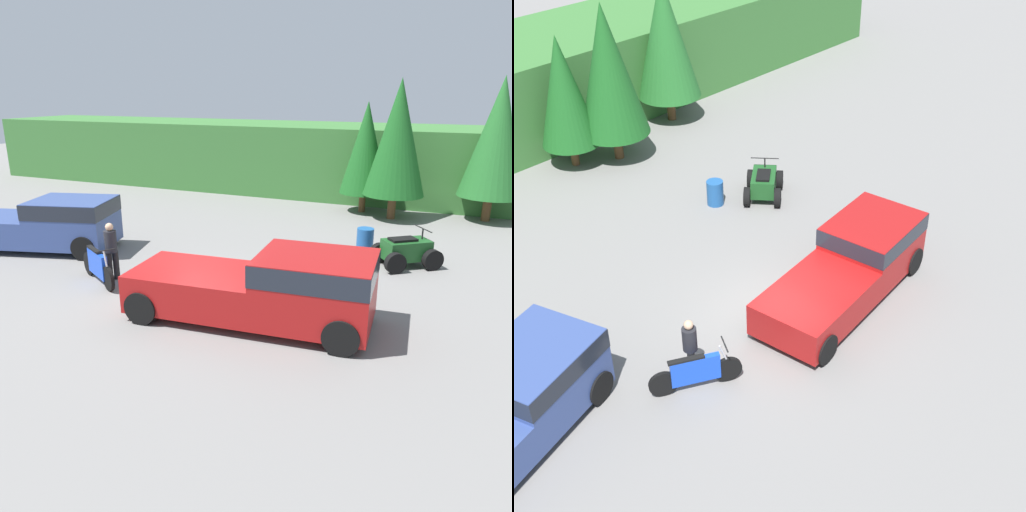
{
  "view_description": "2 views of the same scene",
  "coord_description": "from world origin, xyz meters",
  "views": [
    {
      "loc": [
        6.41,
        -11.08,
        5.44
      ],
      "look_at": [
        1.04,
        1.27,
        0.95
      ],
      "focal_mm": 35.0,
      "sensor_mm": 36.0,
      "label": 1
    },
    {
      "loc": [
        -11.65,
        -9.94,
        12.55
      ],
      "look_at": [
        1.04,
        1.27,
        0.95
      ],
      "focal_mm": 50.0,
      "sensor_mm": 36.0,
      "label": 2
    }
  ],
  "objects": [
    {
      "name": "dirt_bike",
      "position": [
        -3.38,
        -0.24,
        0.5
      ],
      "size": [
        2.06,
        1.27,
        1.21
      ],
      "rotation": [
        0.0,
        0.0,
        -0.52
      ],
      "color": "black",
      "rests_on": "ground_plane"
    },
    {
      "name": "pickup_truck_red",
      "position": [
        2.32,
        -0.74,
        0.98
      ],
      "size": [
        6.12,
        2.77,
        1.84
      ],
      "rotation": [
        0.0,
        0.0,
        0.09
      ],
      "color": "maroon",
      "rests_on": "ground_plane"
    },
    {
      "name": "tree_mid_right",
      "position": [
        7.17,
        12.35,
        3.54
      ],
      "size": [
        2.65,
        2.65,
        6.03
      ],
      "color": "brown",
      "rests_on": "ground_plane"
    },
    {
      "name": "tree_mid_left",
      "position": [
        3.31,
        11.12,
        3.5
      ],
      "size": [
        2.62,
        2.62,
        5.95
      ],
      "color": "brown",
      "rests_on": "ground_plane"
    },
    {
      "name": "quad_atv",
      "position": [
        4.76,
        4.84,
        0.5
      ],
      "size": [
        2.34,
        2.21,
        1.25
      ],
      "rotation": [
        0.0,
        0.0,
        0.65
      ],
      "color": "black",
      "rests_on": "ground_plane"
    },
    {
      "name": "steel_barrel",
      "position": [
        3.25,
        5.75,
        0.44
      ],
      "size": [
        0.58,
        0.58,
        0.88
      ],
      "color": "#1E5193",
      "rests_on": "ground_plane"
    },
    {
      "name": "tree_left",
      "position": [
        1.84,
        11.92,
        2.93
      ],
      "size": [
        2.19,
        2.19,
        4.99
      ],
      "color": "brown",
      "rests_on": "ground_plane"
    },
    {
      "name": "ground_plane",
      "position": [
        0.0,
        0.0,
        0.0
      ],
      "size": [
        80.0,
        80.0,
        0.0
      ],
      "primitive_type": "plane",
      "color": "slate"
    },
    {
      "name": "rider_person",
      "position": [
        -3.16,
        0.15,
        0.95
      ],
      "size": [
        0.51,
        0.51,
        1.75
      ],
      "rotation": [
        0.0,
        0.0,
        -0.72
      ],
      "color": "black",
      "rests_on": "ground_plane"
    }
  ]
}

